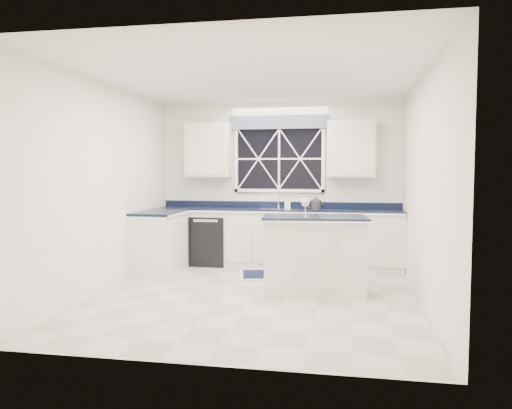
% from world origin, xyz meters
% --- Properties ---
extents(ground, '(4.50, 4.50, 0.00)m').
position_xyz_m(ground, '(0.00, 0.00, 0.00)').
color(ground, '#BABAB5').
rests_on(ground, ground).
extents(back_wall, '(4.00, 0.10, 2.70)m').
position_xyz_m(back_wall, '(0.00, 2.25, 1.35)').
color(back_wall, white).
rests_on(back_wall, ground).
extents(base_cabinets, '(3.99, 1.60, 0.90)m').
position_xyz_m(base_cabinets, '(-0.33, 1.78, 0.45)').
color(base_cabinets, white).
rests_on(base_cabinets, ground).
extents(countertop, '(3.98, 0.64, 0.04)m').
position_xyz_m(countertop, '(0.00, 1.95, 0.92)').
color(countertop, black).
rests_on(countertop, base_cabinets).
extents(dishwasher, '(0.60, 0.58, 0.82)m').
position_xyz_m(dishwasher, '(-1.10, 1.95, 0.41)').
color(dishwasher, black).
rests_on(dishwasher, ground).
extents(window, '(1.65, 0.09, 1.26)m').
position_xyz_m(window, '(0.00, 2.20, 1.83)').
color(window, black).
rests_on(window, ground).
extents(upper_cabinets, '(3.10, 0.34, 0.90)m').
position_xyz_m(upper_cabinets, '(0.00, 2.08, 1.90)').
color(upper_cabinets, white).
rests_on(upper_cabinets, ground).
extents(faucet, '(0.05, 0.20, 0.30)m').
position_xyz_m(faucet, '(0.00, 2.14, 1.10)').
color(faucet, '#BCBCBE').
rests_on(faucet, countertop).
extents(island, '(1.39, 0.92, 0.98)m').
position_xyz_m(island, '(0.71, 0.35, 0.49)').
color(island, white).
rests_on(island, ground).
extents(rug, '(1.34, 0.98, 0.02)m').
position_xyz_m(rug, '(0.14, 1.27, 0.01)').
color(rug, '#BBBBB6').
rests_on(rug, ground).
extents(kettle, '(0.29, 0.18, 0.21)m').
position_xyz_m(kettle, '(0.63, 1.95, 1.03)').
color(kettle, '#2F2F32').
rests_on(kettle, countertop).
extents(wine_glass, '(0.11, 0.11, 0.25)m').
position_xyz_m(wine_glass, '(0.59, 0.33, 1.15)').
color(wine_glass, silver).
rests_on(wine_glass, island).
extents(soap_bottle, '(0.10, 0.11, 0.21)m').
position_xyz_m(soap_bottle, '(0.16, 2.05, 1.04)').
color(soap_bottle, silver).
rests_on(soap_bottle, countertop).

